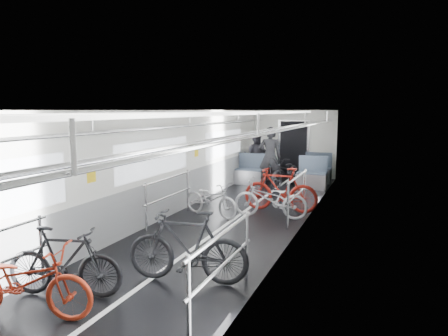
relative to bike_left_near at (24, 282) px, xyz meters
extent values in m
cube|color=black|center=(0.77, 4.04, -0.44)|extent=(3.00, 14.00, 0.01)
cube|color=white|center=(0.77, 4.04, 1.96)|extent=(3.00, 14.00, 0.02)
cube|color=silver|center=(-0.73, 4.04, 0.76)|extent=(0.02, 14.00, 2.40)
cube|color=silver|center=(2.27, 4.04, 0.76)|extent=(0.02, 14.00, 2.40)
cube|color=silver|center=(0.77, 11.04, 0.76)|extent=(3.00, 0.02, 2.40)
cube|color=white|center=(0.77, 4.04, -0.43)|extent=(0.08, 13.80, 0.01)
cube|color=gray|center=(-0.70, 4.04, 0.01)|extent=(0.01, 13.90, 0.90)
cube|color=gray|center=(2.24, 4.04, 0.01)|extent=(0.01, 13.90, 0.90)
cube|color=white|center=(-0.70, 4.04, 0.96)|extent=(0.01, 10.80, 0.75)
cube|color=white|center=(2.24, 4.04, 0.96)|extent=(0.01, 10.80, 0.75)
cube|color=white|center=(0.22, 4.04, 1.90)|extent=(0.14, 13.40, 0.05)
cube|color=white|center=(1.32, 4.04, 1.90)|extent=(0.14, 13.40, 0.05)
cube|color=black|center=(0.77, 10.98, 0.56)|extent=(0.95, 0.10, 2.00)
imported|color=#AE2C15|center=(0.00, 0.00, 0.00)|extent=(1.77, 1.00, 0.88)
imported|color=black|center=(0.03, 0.60, 0.03)|extent=(1.61, 0.83, 0.93)
imported|color=#ACAAAF|center=(0.19, 4.93, -0.04)|extent=(1.63, 0.99, 0.81)
imported|color=black|center=(1.31, 1.58, 0.08)|extent=(1.80, 0.79, 1.05)
imported|color=silver|center=(1.49, 5.28, 0.00)|extent=(1.69, 0.69, 0.87)
imported|color=maroon|center=(1.56, 5.92, 0.09)|extent=(1.78, 0.52, 1.07)
imported|color=black|center=(1.01, 8.84, 0.05)|extent=(0.99, 1.97, 0.99)
imported|color=black|center=(0.49, 8.84, 0.50)|extent=(0.77, 0.60, 1.89)
imported|color=#2C2B33|center=(-0.25, 9.71, 0.40)|extent=(0.88, 0.72, 1.69)
camera|label=1|loc=(3.77, -3.19, 1.97)|focal=32.00mm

